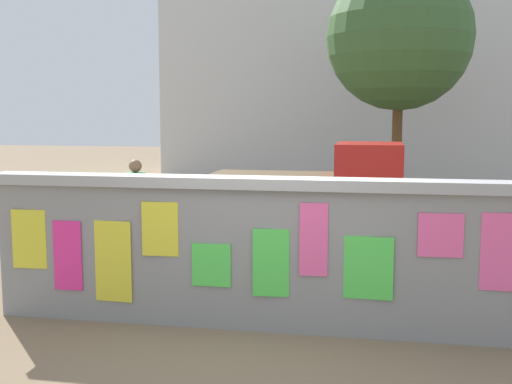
{
  "coord_description": "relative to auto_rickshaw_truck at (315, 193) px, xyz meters",
  "views": [
    {
      "loc": [
        1.26,
        -6.75,
        2.38
      ],
      "look_at": [
        -0.34,
        1.65,
        1.33
      ],
      "focal_mm": 44.42,
      "sensor_mm": 36.0,
      "label": 1
    }
  ],
  "objects": [
    {
      "name": "poster_wall",
      "position": [
        -0.14,
        -5.14,
        -0.03
      ],
      "size": [
        6.33,
        0.42,
        1.7
      ],
      "color": "gray",
      "rests_on": "ground"
    },
    {
      "name": "tree_roadside",
      "position": [
        1.67,
        6.22,
        3.57
      ],
      "size": [
        4.0,
        4.0,
        6.48
      ],
      "color": "brown",
      "rests_on": "ground"
    },
    {
      "name": "ground",
      "position": [
        -0.14,
        2.87,
        -0.9
      ],
      "size": [
        60.0,
        60.0,
        0.0
      ],
      "primitive_type": "plane",
      "color": "#7A664C"
    },
    {
      "name": "bicycle_far",
      "position": [
        0.59,
        -4.12,
        -0.54
      ],
      "size": [
        1.71,
        0.44,
        0.95
      ],
      "color": "black",
      "rests_on": "ground"
    },
    {
      "name": "person_walking",
      "position": [
        -2.89,
        -1.77,
        0.09
      ],
      "size": [
        0.44,
        0.44,
        1.62
      ],
      "color": "#338CBF",
      "rests_on": "ground"
    },
    {
      "name": "motorcycle",
      "position": [
        -1.79,
        -3.42,
        -0.44
      ],
      "size": [
        1.89,
        0.57,
        0.87
      ],
      "color": "black",
      "rests_on": "ground"
    },
    {
      "name": "bicycle_near",
      "position": [
        2.06,
        -2.93,
        -0.54
      ],
      "size": [
        1.71,
        0.44,
        0.95
      ],
      "color": "black",
      "rests_on": "ground"
    },
    {
      "name": "building_background",
      "position": [
        0.02,
        14.02,
        3.24
      ],
      "size": [
        14.13,
        6.52,
        8.25
      ],
      "color": "silver",
      "rests_on": "ground"
    },
    {
      "name": "auto_rickshaw_truck",
      "position": [
        0.0,
        0.0,
        0.0
      ],
      "size": [
        3.6,
        1.5,
        1.85
      ],
      "color": "black",
      "rests_on": "ground"
    }
  ]
}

